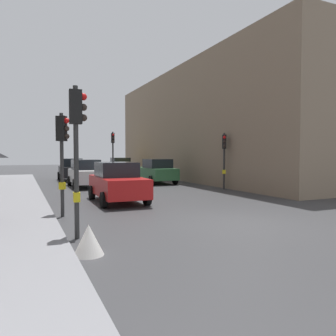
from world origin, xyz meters
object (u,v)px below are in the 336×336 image
(car_green_estate, at_px, (156,171))
(car_yellow_taxi, at_px, (120,167))
(traffic_light_far_median, at_px, (113,147))
(car_white_compact, at_px, (86,173))
(traffic_light_near_right, at_px, (62,145))
(traffic_light_mid_street, at_px, (224,151))
(car_red_sedan, at_px, (117,182))
(traffic_light_near_left, at_px, (77,134))
(warning_sign_triangle, at_px, (89,240))
(car_dark_suv, at_px, (71,170))

(car_green_estate, bearing_deg, car_yellow_taxi, 90.19)
(traffic_light_far_median, xyz_separation_m, car_white_compact, (-3.31, -5.95, -1.87))
(car_white_compact, xyz_separation_m, car_green_estate, (5.15, 0.70, 0.00))
(traffic_light_near_right, relative_size, traffic_light_far_median, 0.88)
(traffic_light_mid_street, relative_size, car_red_sedan, 0.80)
(traffic_light_near_left, relative_size, traffic_light_mid_street, 1.13)
(traffic_light_far_median, relative_size, car_red_sedan, 0.94)
(traffic_light_far_median, bearing_deg, warning_sign_triangle, -105.96)
(traffic_light_near_left, height_order, car_dark_suv, traffic_light_near_left)
(traffic_light_mid_street, relative_size, car_dark_suv, 0.79)
(traffic_light_far_median, xyz_separation_m, car_red_sedan, (-3.23, -13.17, -1.87))
(car_dark_suv, height_order, warning_sign_triangle, car_dark_suv)
(car_yellow_taxi, bearing_deg, car_dark_suv, -139.39)
(traffic_light_far_median, relative_size, car_yellow_taxi, 0.93)
(car_yellow_taxi, relative_size, car_green_estate, 1.02)
(traffic_light_near_right, height_order, warning_sign_triangle, traffic_light_near_right)
(traffic_light_mid_street, height_order, car_green_estate, traffic_light_mid_street)
(traffic_light_mid_street, xyz_separation_m, car_dark_suv, (-7.48, 10.47, -1.45))
(car_red_sedan, bearing_deg, traffic_light_near_left, -114.30)
(car_yellow_taxi, bearing_deg, traffic_light_near_right, -110.85)
(car_green_estate, bearing_deg, traffic_light_mid_street, -67.97)
(traffic_light_near_right, relative_size, warning_sign_triangle, 5.38)
(car_white_compact, height_order, car_dark_suv, same)
(traffic_light_near_right, relative_size, traffic_light_mid_street, 1.04)
(traffic_light_near_right, relative_size, car_dark_suv, 0.82)
(car_yellow_taxi, bearing_deg, car_red_sedan, -106.10)
(traffic_light_near_left, bearing_deg, car_green_estate, 60.68)
(traffic_light_near_left, height_order, traffic_light_far_median, traffic_light_far_median)
(traffic_light_far_median, height_order, car_red_sedan, traffic_light_far_median)
(traffic_light_near_left, bearing_deg, car_dark_suv, 82.76)
(traffic_light_near_left, xyz_separation_m, traffic_light_mid_street, (9.86, 8.23, -0.30))
(traffic_light_near_right, relative_size, car_green_estate, 0.83)
(car_dark_suv, xyz_separation_m, car_red_sedan, (0.21, -12.97, 0.00))
(car_white_compact, relative_size, car_green_estate, 1.00)
(car_white_compact, distance_m, warning_sign_triangle, 14.67)
(car_red_sedan, bearing_deg, warning_sign_triangle, -109.79)
(traffic_light_near_right, distance_m, warning_sign_triangle, 5.09)
(traffic_light_near_right, height_order, traffic_light_far_median, traffic_light_far_median)
(car_white_compact, bearing_deg, car_yellow_taxi, 63.49)
(car_yellow_taxi, height_order, car_green_estate, same)
(traffic_light_far_median, height_order, warning_sign_triangle, traffic_light_far_median)
(car_white_compact, height_order, warning_sign_triangle, car_white_compact)
(traffic_light_far_median, xyz_separation_m, car_green_estate, (1.84, -5.25, -1.87))
(traffic_light_near_right, bearing_deg, car_dark_suv, 81.30)
(traffic_light_mid_street, xyz_separation_m, car_white_compact, (-7.34, 4.72, -1.45))
(traffic_light_near_right, bearing_deg, car_red_sedan, 44.83)
(traffic_light_near_right, distance_m, traffic_light_mid_street, 11.09)
(traffic_light_mid_street, distance_m, traffic_light_far_median, 11.42)
(car_white_compact, bearing_deg, traffic_light_far_median, 60.95)
(traffic_light_far_median, bearing_deg, traffic_light_near_left, -107.12)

